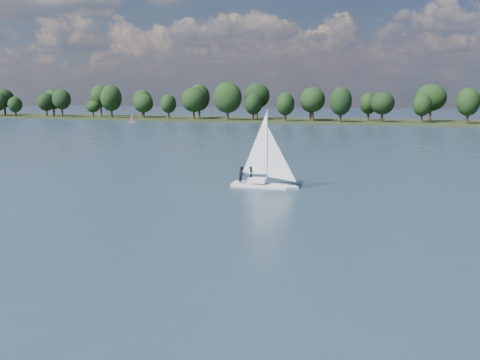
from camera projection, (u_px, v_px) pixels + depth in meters
name	position (u px, v px, depth m)	size (l,w,h in m)	color
ground	(333.00, 149.00, 110.23)	(700.00, 700.00, 0.00)	#233342
far_shore	(385.00, 123.00, 213.99)	(660.00, 40.00, 1.50)	black
sailboat	(261.00, 165.00, 63.93)	(7.52, 2.27, 9.83)	silver
dinghy_pink	(132.00, 120.00, 214.07)	(2.76, 2.46, 4.27)	silver
treeline	(344.00, 102.00, 214.80)	(562.91, 73.56, 18.40)	black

